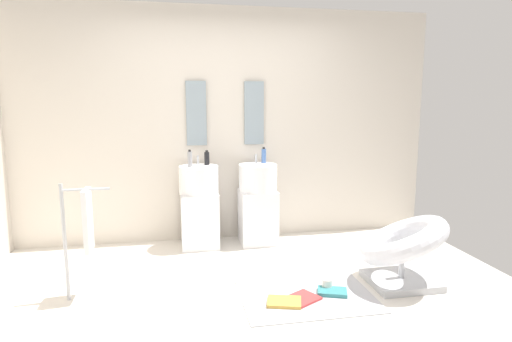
# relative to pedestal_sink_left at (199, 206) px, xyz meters

# --- Properties ---
(ground_plane) EXTENTS (4.80, 3.60, 0.04)m
(ground_plane) POSITION_rel_pedestal_sink_left_xyz_m (0.32, -1.34, -0.48)
(ground_plane) COLOR silver
(rear_partition) EXTENTS (4.80, 0.10, 2.60)m
(rear_partition) POSITION_rel_pedestal_sink_left_xyz_m (0.32, 0.31, 0.84)
(rear_partition) COLOR beige
(rear_partition) RESTS_ON ground_plane
(pedestal_sink_left) EXTENTS (0.42, 0.42, 0.99)m
(pedestal_sink_left) POSITION_rel_pedestal_sink_left_xyz_m (0.00, 0.00, 0.00)
(pedestal_sink_left) COLOR white
(pedestal_sink_left) RESTS_ON ground_plane
(pedestal_sink_right) EXTENTS (0.42, 0.42, 0.99)m
(pedestal_sink_right) POSITION_rel_pedestal_sink_left_xyz_m (0.65, 0.00, 0.00)
(pedestal_sink_right) COLOR white
(pedestal_sink_right) RESTS_ON ground_plane
(vanity_mirror_left) EXTENTS (0.22, 0.03, 0.70)m
(vanity_mirror_left) POSITION_rel_pedestal_sink_left_xyz_m (0.00, 0.24, 0.99)
(vanity_mirror_left) COLOR #8C9EA8
(vanity_mirror_right) EXTENTS (0.22, 0.03, 0.70)m
(vanity_mirror_right) POSITION_rel_pedestal_sink_left_xyz_m (0.65, 0.24, 0.99)
(vanity_mirror_right) COLOR #8C9EA8
(lounge_chair) EXTENTS (1.07, 1.07, 0.65)m
(lounge_chair) POSITION_rel_pedestal_sink_left_xyz_m (1.66, -1.33, -0.11)
(lounge_chair) COLOR #B7BABF
(lounge_chair) RESTS_ON ground_plane
(towel_rack) EXTENTS (0.37, 0.22, 0.95)m
(towel_rack) POSITION_rel_pedestal_sink_left_xyz_m (-0.97, -1.11, 0.17)
(towel_rack) COLOR #B7BABF
(towel_rack) RESTS_ON ground_plane
(area_rug) EXTENTS (1.07, 0.86, 0.01)m
(area_rug) POSITION_rel_pedestal_sink_left_xyz_m (0.78, -1.38, -0.45)
(area_rug) COLOR #B2B2B7
(area_rug) RESTS_ON ground_plane
(magazine_ochre) EXTENTS (0.31, 0.26, 0.03)m
(magazine_ochre) POSITION_rel_pedestal_sink_left_xyz_m (0.56, -1.52, -0.43)
(magazine_ochre) COLOR gold
(magazine_ochre) RESTS_ON area_rug
(magazine_red) EXTENTS (0.32, 0.31, 0.02)m
(magazine_red) POSITION_rel_pedestal_sink_left_xyz_m (0.72, -1.48, -0.44)
(magazine_red) COLOR #B73838
(magazine_red) RESTS_ON area_rug
(magazine_teal) EXTENTS (0.28, 0.23, 0.03)m
(magazine_teal) POSITION_rel_pedestal_sink_left_xyz_m (0.99, -1.42, -0.43)
(magazine_teal) COLOR teal
(magazine_teal) RESTS_ON area_rug
(coffee_mug) EXTENTS (0.09, 0.09, 0.09)m
(coffee_mug) POSITION_rel_pedestal_sink_left_xyz_m (0.98, -1.34, -0.40)
(coffee_mug) COLOR white
(coffee_mug) RESTS_ON area_rug
(soap_bottle_grey) EXTENTS (0.05, 0.05, 0.18)m
(soap_bottle_grey) POSITION_rel_pedestal_sink_left_xyz_m (-0.09, -0.04, 0.52)
(soap_bottle_grey) COLOR #99999E
(soap_bottle_grey) RESTS_ON pedestal_sink_left
(soap_bottle_blue) EXTENTS (0.05, 0.05, 0.18)m
(soap_bottle_blue) POSITION_rel_pedestal_sink_left_xyz_m (0.73, 0.10, 0.52)
(soap_bottle_blue) COLOR #4C72B7
(soap_bottle_blue) RESTS_ON pedestal_sink_right
(soap_bottle_black) EXTENTS (0.05, 0.05, 0.16)m
(soap_bottle_black) POSITION_rel_pedestal_sink_left_xyz_m (0.10, 0.08, 0.51)
(soap_bottle_black) COLOR black
(soap_bottle_black) RESTS_ON pedestal_sink_left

